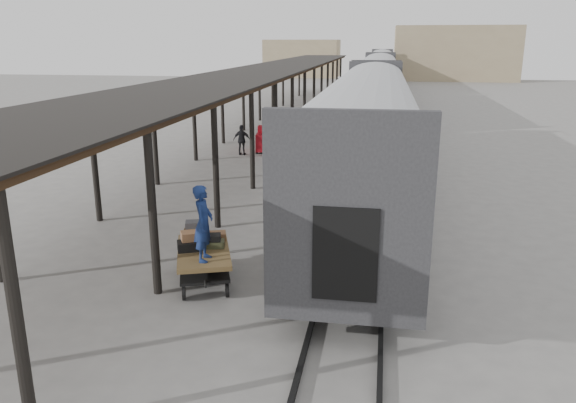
% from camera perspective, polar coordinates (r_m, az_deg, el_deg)
% --- Properties ---
extents(ground, '(160.00, 160.00, 0.00)m').
position_cam_1_polar(ground, '(15.24, -5.46, -6.41)').
color(ground, slate).
rests_on(ground, ground).
extents(train, '(3.45, 76.01, 4.01)m').
position_cam_1_polar(train, '(47.48, 9.12, 12.06)').
color(train, silver).
rests_on(train, ground).
extents(canopy, '(4.90, 64.30, 4.15)m').
position_cam_1_polar(canopy, '(38.30, -1.20, 13.32)').
color(canopy, '#422B19').
rests_on(canopy, ground).
extents(rails, '(1.54, 150.00, 0.12)m').
position_cam_1_polar(rails, '(47.93, 8.99, 8.94)').
color(rails, black).
rests_on(rails, ground).
extents(building_far, '(18.00, 10.00, 8.00)m').
position_cam_1_polar(building_far, '(92.17, 16.52, 14.25)').
color(building_far, tan).
rests_on(building_far, ground).
extents(building_left, '(12.00, 8.00, 6.00)m').
position_cam_1_polar(building_left, '(96.61, 1.48, 14.34)').
color(building_left, tan).
rests_on(building_left, ground).
extents(baggage_cart, '(1.97, 2.68, 0.86)m').
position_cam_1_polar(baggage_cart, '(14.06, -8.56, -5.63)').
color(baggage_cart, brown).
rests_on(baggage_cart, ground).
extents(suitcase_stack, '(1.26, 1.39, 0.59)m').
position_cam_1_polar(suitcase_stack, '(14.21, -9.00, -3.58)').
color(suitcase_stack, '#3C3C3F').
rests_on(suitcase_stack, baggage_cart).
extents(luggage_tug, '(1.09, 1.61, 1.35)m').
position_cam_1_polar(luggage_tug, '(30.57, -2.30, 6.24)').
color(luggage_tug, maroon).
rests_on(luggage_tug, ground).
extents(porter, '(0.48, 0.69, 1.80)m').
position_cam_1_polar(porter, '(13.03, -8.59, -2.20)').
color(porter, navy).
rests_on(porter, baggage_cart).
extents(pedestrian, '(0.94, 0.41, 1.59)m').
position_cam_1_polar(pedestrian, '(29.67, -4.70, 6.25)').
color(pedestrian, black).
rests_on(pedestrian, ground).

